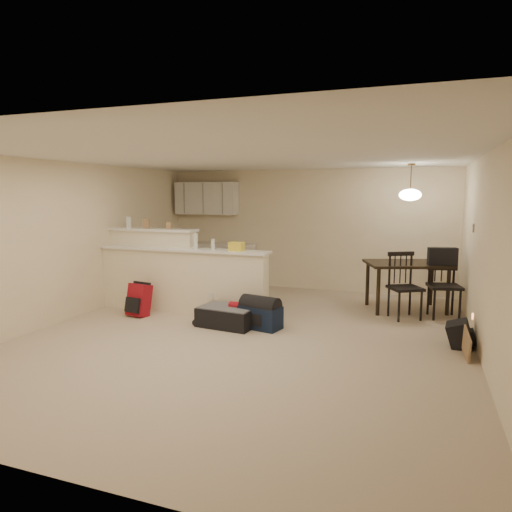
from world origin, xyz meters
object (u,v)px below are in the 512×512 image
at_px(dining_chair_near, 405,286).
at_px(dining_chair_far, 445,284).
at_px(red_backpack, 139,300).
at_px(suitcase, 228,317).
at_px(dining_table, 407,268).
at_px(pendant_lamp, 410,194).
at_px(black_daypack, 460,334).
at_px(navy_duffel, 260,317).

xyz_separation_m(dining_chair_near, dining_chair_far, (0.59, 0.26, 0.02)).
relative_size(dining_chair_far, red_backpack, 2.10).
xyz_separation_m(dining_chair_near, suitcase, (-2.52, -1.35, -0.39)).
xyz_separation_m(dining_table, pendant_lamp, (0.00, 0.00, 1.26)).
bearing_deg(dining_chair_near, black_daypack, -88.31).
relative_size(pendant_lamp, navy_duffel, 1.01).
bearing_deg(pendant_lamp, suitcase, -142.42).
distance_m(dining_table, suitcase, 3.23).
xyz_separation_m(pendant_lamp, black_daypack, (0.73, -1.77, -1.83)).
distance_m(dining_table, navy_duffel, 2.80).
bearing_deg(navy_duffel, dining_table, 55.69).
bearing_deg(suitcase, dining_chair_near, 34.60).
relative_size(red_backpack, navy_duffel, 0.85).
bearing_deg(pendant_lamp, dining_table, -135.00).
xyz_separation_m(suitcase, red_backpack, (-1.61, 0.06, 0.12)).
bearing_deg(navy_duffel, suitcase, -160.19).
xyz_separation_m(dining_chair_far, suitcase, (-3.11, -1.61, -0.41)).
distance_m(pendant_lamp, dining_chair_far, 1.59).
relative_size(dining_table, black_daypack, 4.18).
bearing_deg(red_backpack, black_daypack, 11.60).
distance_m(dining_chair_near, red_backpack, 4.33).
height_order(dining_chair_near, dining_chair_far, dining_chair_far).
bearing_deg(dining_chair_near, dining_table, 60.31).
height_order(dining_chair_near, black_daypack, dining_chair_near).
bearing_deg(navy_duffel, dining_chair_far, 43.46).
relative_size(red_backpack, black_daypack, 1.41).
bearing_deg(navy_duffel, pendant_lamp, 55.69).
xyz_separation_m(dining_table, navy_duffel, (-2.01, -1.87, -0.56)).
relative_size(navy_duffel, black_daypack, 1.65).
distance_m(dining_chair_far, red_backpack, 4.98).
height_order(pendant_lamp, dining_chair_near, pendant_lamp).
distance_m(pendant_lamp, navy_duffel, 3.30).
distance_m(dining_table, dining_chair_far, 0.70).
bearing_deg(red_backpack, dining_table, 34.81).
bearing_deg(dining_table, pendant_lamp, 24.90).
height_order(pendant_lamp, suitcase, pendant_lamp).
height_order(dining_table, dining_chair_far, dining_chair_far).
relative_size(dining_table, red_backpack, 2.96).
relative_size(dining_chair_near, red_backpack, 2.03).
height_order(suitcase, red_backpack, red_backpack).
height_order(dining_chair_far, black_daypack, dining_chair_far).
distance_m(dining_table, dining_chair_near, 0.62).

